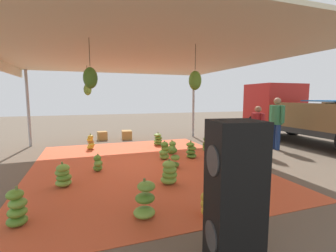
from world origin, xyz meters
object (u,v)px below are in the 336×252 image
object	(u,v)px
banana_bunch_3	(164,151)
cargo_truck_main	(310,113)
banana_bunch_1	(191,151)
banana_bunch_14	(172,148)
crate_1	(102,136)
banana_bunch_13	(158,140)
banana_bunch_2	(91,143)
worker_1	(276,119)
banana_bunch_0	(169,173)
banana_bunch_12	(220,176)
banana_bunch_4	(145,201)
banana_bunch_7	(17,209)
banana_bunch_9	(63,176)
banana_bunch_10	(209,205)
worker_0	(257,126)
banana_bunch_6	(206,145)
speaker_stack	(234,196)
crate_0	(127,135)
banana_bunch_5	(174,158)
banana_bunch_11	(211,160)
banana_bunch_8	(98,164)

from	to	relation	value
banana_bunch_3	cargo_truck_main	size ratio (longest dim) A/B	0.09
banana_bunch_1	banana_bunch_14	world-z (taller)	banana_bunch_1
crate_1	banana_bunch_14	bearing A→B (deg)	29.02
banana_bunch_13	crate_1	world-z (taller)	banana_bunch_13
banana_bunch_2	worker_1	bearing A→B (deg)	71.05
banana_bunch_0	cargo_truck_main	xyz separation A→B (m)	(-2.47, 6.73, 0.94)
banana_bunch_0	banana_bunch_12	world-z (taller)	banana_bunch_0
banana_bunch_4	worker_1	world-z (taller)	worker_1
banana_bunch_13	banana_bunch_14	distance (m)	1.54
banana_bunch_7	banana_bunch_13	xyz separation A→B (m)	(-4.82, 3.52, -0.04)
banana_bunch_9	worker_1	xyz separation A→B (m)	(-1.41, 6.68, 0.82)
banana_bunch_10	worker_0	size ratio (longest dim) A/B	0.28
banana_bunch_6	banana_bunch_7	bearing A→B (deg)	-55.15
cargo_truck_main	speaker_stack	bearing A→B (deg)	-54.26
crate_1	banana_bunch_6	bearing A→B (deg)	42.31
speaker_stack	crate_0	bearing A→B (deg)	178.00
banana_bunch_5	banana_bunch_14	distance (m)	1.47
banana_bunch_1	worker_1	world-z (taller)	worker_1
banana_bunch_6	banana_bunch_12	xyz separation A→B (m)	(2.87, -1.23, -0.02)
banana_bunch_13	speaker_stack	size ratio (longest dim) A/B	0.32
banana_bunch_5	banana_bunch_13	distance (m)	2.97
banana_bunch_3	banana_bunch_11	size ratio (longest dim) A/B	1.05
banana_bunch_6	banana_bunch_14	xyz separation A→B (m)	(0.00, -1.21, -0.03)
banana_bunch_11	banana_bunch_3	bearing A→B (deg)	-145.94
banana_bunch_2	banana_bunch_11	xyz separation A→B (m)	(3.39, 2.80, -0.02)
speaker_stack	crate_0	distance (m)	8.31
banana_bunch_12	banana_bunch_13	xyz separation A→B (m)	(-4.41, 0.03, -0.00)
banana_bunch_8	cargo_truck_main	distance (m)	8.21
banana_bunch_3	speaker_stack	xyz separation A→B (m)	(4.42, -0.72, 0.53)
banana_bunch_1	banana_bunch_4	xyz separation A→B (m)	(2.96, -2.13, 0.03)
banana_bunch_8	crate_0	xyz separation A→B (m)	(-4.40, 1.45, -0.02)
banana_bunch_0	banana_bunch_10	bearing A→B (deg)	3.39
cargo_truck_main	banana_bunch_2	bearing A→B (deg)	-101.09
banana_bunch_4	crate_1	xyz separation A→B (m)	(-7.03, -0.12, -0.08)
banana_bunch_6	banana_bunch_9	distance (m)	4.63
banana_bunch_9	banana_bunch_4	bearing A→B (deg)	35.72
banana_bunch_2	banana_bunch_12	bearing A→B (deg)	27.95
banana_bunch_2	banana_bunch_7	bearing A→B (deg)	-12.68
banana_bunch_9	worker_1	distance (m)	6.88
banana_bunch_9	banana_bunch_14	world-z (taller)	banana_bunch_9
banana_bunch_1	worker_1	xyz separation A→B (m)	(-0.19, 3.30, 0.81)
worker_0	banana_bunch_12	bearing A→B (deg)	-51.48
worker_1	cargo_truck_main	bearing A→B (deg)	102.83
banana_bunch_1	banana_bunch_5	distance (m)	1.10
banana_bunch_1	crate_0	distance (m)	4.16
banana_bunch_4	banana_bunch_13	distance (m)	5.45
banana_bunch_2	banana_bunch_7	world-z (taller)	banana_bunch_7
banana_bunch_6	crate_0	distance (m)	3.91
banana_bunch_4	banana_bunch_7	size ratio (longest dim) A/B	1.02
banana_bunch_3	banana_bunch_13	distance (m)	2.13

